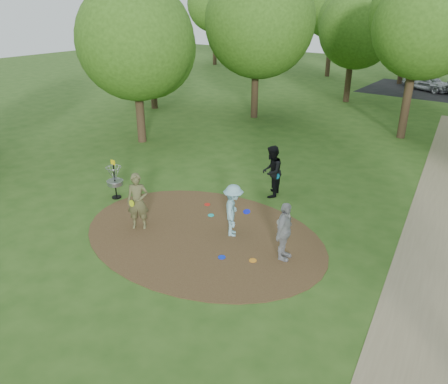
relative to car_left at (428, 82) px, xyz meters
The scene contains 14 objects.
ground 30.11m from the car_left, 89.53° to the right, with size 100.00×100.00×0.00m, color #2D5119.
dirt_clearing 30.11m from the car_left, 89.53° to the right, with size 8.40×8.40×0.02m, color #47301C.
footpath 28.91m from the car_left, 76.50° to the right, with size 2.00×40.00×0.01m, color #8C7A5B.
player_observer_with_disc 31.02m from the car_left, 93.23° to the right, with size 0.85×0.79×1.94m.
player_throwing_with_disc 29.52m from the car_left, 87.97° to the right, with size 1.24×1.30×1.75m.
player_walking_with_disc 26.11m from the car_left, 89.02° to the right, with size 1.03×1.17×2.02m.
player_waiting_with_disc 29.95m from the car_left, 84.14° to the right, with size 0.59×1.11×1.81m.
disc_ground_cyan 28.88m from the car_left, 90.70° to the right, with size 0.22×0.22×0.02m, color #17BFBB.
disc_ground_blue 30.89m from the car_left, 87.05° to the right, with size 0.22×0.22×0.02m, color #0D2DEB.
disc_ground_red 28.28m from the car_left, 92.05° to the right, with size 0.22×0.22×0.02m, color red.
car_left is the anchor object (origin of this frame).
disc_ground_orange 30.55m from the car_left, 85.44° to the right, with size 0.22×0.22×0.02m, color orange.
disc_golf_basket 30.11m from the car_left, 98.12° to the right, with size 0.63×0.63×1.54m.
tree_ring 21.34m from the car_left, 86.49° to the right, with size 37.49×46.30×9.81m.
Camera 1 is at (7.94, -9.59, 7.06)m, focal length 35.00 mm.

